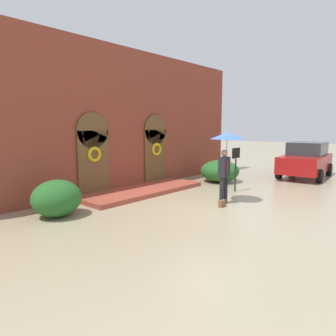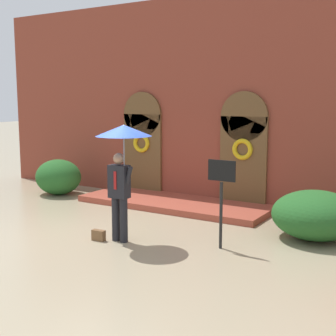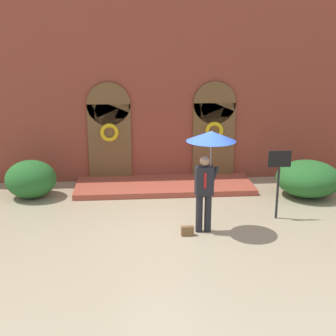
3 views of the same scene
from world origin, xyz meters
TOP-DOWN VIEW (x-y plane):
  - ground_plane at (0.00, 0.00)m, footprint 80.00×80.00m
  - building_facade at (-0.00, 4.15)m, footprint 14.00×2.30m
  - person_with_umbrella at (0.76, -0.17)m, footprint 1.10×1.10m
  - handbag at (0.27, -0.37)m, footprint 0.29×0.14m
  - sign_post at (2.59, 0.49)m, footprint 0.56×0.06m
  - shrub_left at (-3.76, 2.57)m, footprint 1.40×1.28m
  - shrub_right at (3.98, 2.08)m, footprint 1.79×1.76m
  - parked_car at (7.97, -0.44)m, footprint 4.25×2.31m

SIDE VIEW (x-z plane):
  - ground_plane at x=0.00m, z-range 0.00..0.00m
  - handbag at x=0.27m, z-range 0.00..0.22m
  - shrub_right at x=3.98m, z-range 0.00..1.00m
  - shrub_left at x=-3.76m, z-range 0.00..1.06m
  - parked_car at x=7.97m, z-range 0.00..1.76m
  - sign_post at x=2.59m, z-range 0.30..2.02m
  - person_with_umbrella at x=0.76m, z-range 0.73..3.09m
  - building_facade at x=0.00m, z-range -0.12..5.48m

